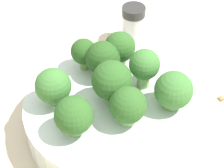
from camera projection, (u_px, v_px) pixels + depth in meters
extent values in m
plane|color=beige|center=(112.00, 127.00, 0.48)|extent=(3.00, 3.00, 0.00)
cylinder|color=silver|center=(112.00, 115.00, 0.47)|extent=(0.21, 0.21, 0.05)
cylinder|color=#7A9E5B|center=(172.00, 100.00, 0.44)|extent=(0.02, 0.02, 0.02)
sphere|color=#3D7533|center=(174.00, 90.00, 0.43)|extent=(0.04, 0.04, 0.04)
cylinder|color=#84AD66|center=(77.00, 127.00, 0.41)|extent=(0.02, 0.02, 0.02)
sphere|color=#2D5B23|center=(76.00, 117.00, 0.40)|extent=(0.04, 0.04, 0.04)
cylinder|color=#84AD66|center=(55.00, 97.00, 0.44)|extent=(0.02, 0.02, 0.02)
sphere|color=#3D7533|center=(53.00, 86.00, 0.43)|extent=(0.04, 0.04, 0.04)
cylinder|color=#8EB770|center=(127.00, 115.00, 0.42)|extent=(0.02, 0.02, 0.02)
sphere|color=#2D5B23|center=(128.00, 105.00, 0.41)|extent=(0.04, 0.04, 0.04)
cylinder|color=#84AD66|center=(120.00, 58.00, 0.49)|extent=(0.02, 0.02, 0.02)
sphere|color=#2D5B23|center=(120.00, 47.00, 0.47)|extent=(0.04, 0.04, 0.04)
cylinder|color=#8EB770|center=(103.00, 69.00, 0.48)|extent=(0.03, 0.03, 0.02)
sphere|color=#28511E|center=(103.00, 58.00, 0.46)|extent=(0.04, 0.04, 0.04)
cylinder|color=#7A9E5B|center=(109.00, 95.00, 0.44)|extent=(0.02, 0.02, 0.03)
sphere|color=#2D5B23|center=(109.00, 82.00, 0.42)|extent=(0.05, 0.05, 0.05)
cylinder|color=#84AD66|center=(144.00, 77.00, 0.46)|extent=(0.02, 0.02, 0.03)
sphere|color=#3D7533|center=(145.00, 64.00, 0.44)|extent=(0.04, 0.04, 0.04)
cylinder|color=#7A9E5B|center=(84.00, 61.00, 0.49)|extent=(0.02, 0.02, 0.02)
sphere|color=#28511E|center=(84.00, 52.00, 0.47)|extent=(0.03, 0.03, 0.03)
cylinder|color=silver|center=(133.00, 28.00, 0.60)|extent=(0.03, 0.03, 0.05)
cylinder|color=#2D2D2D|center=(134.00, 11.00, 0.58)|extent=(0.04, 0.04, 0.01)
cube|color=olive|center=(221.00, 98.00, 0.52)|extent=(0.01, 0.01, 0.01)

